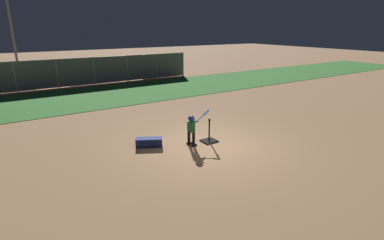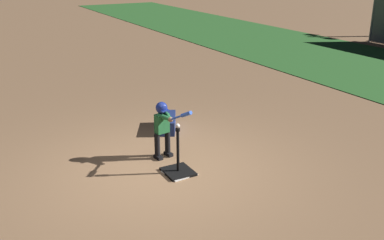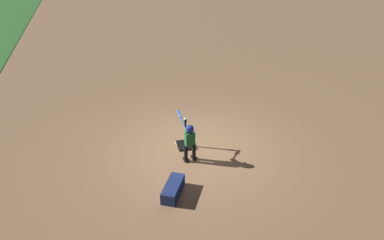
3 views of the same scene
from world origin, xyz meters
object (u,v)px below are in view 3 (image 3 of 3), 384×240
object	(u,v)px
batter_child	(189,138)
baseball	(185,119)
equipment_bag	(173,189)
batting_tee	(186,143)

from	to	relation	value
batter_child	baseball	bearing A→B (deg)	-4.40
equipment_bag	batter_child	bearing A→B (deg)	-0.21
baseball	equipment_bag	distance (m)	2.13
batting_tee	equipment_bag	xyz separation A→B (m)	(-1.89, 0.71, 0.05)
batting_tee	baseball	world-z (taller)	baseball
batting_tee	baseball	xyz separation A→B (m)	(0.00, 0.00, 0.73)
batter_child	equipment_bag	size ratio (longest dim) A/B	1.27
batting_tee	equipment_bag	bearing A→B (deg)	159.41
batting_tee	batter_child	world-z (taller)	batter_child
batting_tee	batter_child	xyz separation A→B (m)	(-0.65, 0.05, 0.55)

